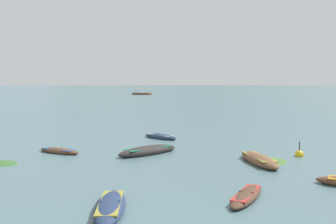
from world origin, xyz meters
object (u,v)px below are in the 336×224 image
Objects in this scene: rowboat_8 at (59,151)px; rowboat_10 at (160,137)px; rowboat_9 at (259,160)px; rowboat_3 at (110,206)px; mooring_buoy at (299,155)px; rowboat_0 at (148,151)px; ferry_0 at (142,94)px; rowboat_1 at (246,196)px.

rowboat_10 reaches higher than rowboat_8.
rowboat_10 is (-6.40, 8.45, -0.04)m from rowboat_9.
rowboat_3 is 3.65× the size of mooring_buoy.
rowboat_10 is at bearing 145.19° from mooring_buoy.
ferry_0 is at bearing 99.48° from rowboat_0.
rowboat_3 is 1.18× the size of rowboat_8.
mooring_buoy is at bearing 38.27° from rowboat_9.
rowboat_0 reaches higher than rowboat_10.
rowboat_3 is at bearing -89.51° from rowboat_10.
rowboat_0 is 1.28× the size of rowboat_8.
rowboat_1 is 0.40× the size of ferry_0.
rowboat_0 is 1.30× the size of rowboat_10.
rowboat_3 is 10.23m from rowboat_9.
rowboat_0 is 9.82m from rowboat_1.
rowboat_10 is (-0.14, 16.55, 0.01)m from rowboat_3.
ferry_0 reaches higher than rowboat_9.
rowboat_8 is 1.02× the size of rowboat_10.
rowboat_1 is at bearing -71.52° from rowboat_10.
ferry_0 is 125.75m from mooring_buoy.
ferry_0 is (-20.46, 115.91, 0.29)m from rowboat_10.
rowboat_9 is at bearing 52.31° from rowboat_3.
rowboat_9 is at bearing -141.73° from mooring_buoy.
mooring_buoy reaches higher than rowboat_10.
ferry_0 is at bearing 103.59° from mooring_buoy.
rowboat_3 reaches higher than rowboat_8.
rowboat_3 is 0.45× the size of ferry_0.
ferry_0 reaches higher than mooring_buoy.
rowboat_10 is (-4.96, 14.83, 0.03)m from rowboat_1.
rowboat_0 is 123.98m from ferry_0.
rowboat_8 is at bearing 171.19° from rowboat_9.
rowboat_10 is at bearing 108.48° from rowboat_1.
rowboat_9 is 127.23m from ferry_0.
rowboat_8 reaches higher than rowboat_1.
rowboat_10 is at bearing 89.70° from rowboat_0.
rowboat_3 is at bearing -131.20° from mooring_buoy.
rowboat_8 is at bearing 142.16° from rowboat_1.
rowboat_0 is 5.64m from rowboat_8.
mooring_buoy is (2.70, 2.13, -0.08)m from rowboat_9.
rowboat_1 is at bearing -102.70° from rowboat_9.
rowboat_9 is at bearing -17.85° from rowboat_0.
rowboat_0 is at bearing -80.52° from ferry_0.
mooring_buoy reaches higher than rowboat_3.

